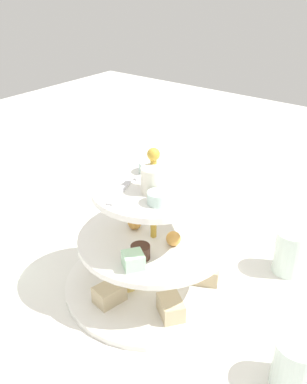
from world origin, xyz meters
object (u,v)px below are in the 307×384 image
(butter_knife_left, at_px, (148,196))
(water_glass_mid_back, at_px, (291,252))
(tiered_serving_stand, at_px, (153,250))
(water_glass_short_left, at_px, (296,364))

(butter_knife_left, height_order, water_glass_mid_back, water_glass_mid_back)
(tiered_serving_stand, distance_m, butter_knife_left, 0.34)
(water_glass_short_left, xyz_separation_m, butter_knife_left, (-0.30, -0.49, -0.04))
(tiered_serving_stand, relative_size, water_glass_mid_back, 3.69)
(tiered_serving_stand, xyz_separation_m, butter_knife_left, (-0.25, -0.21, -0.07))
(tiered_serving_stand, xyz_separation_m, water_glass_mid_back, (-0.18, 0.17, -0.03))
(water_glass_short_left, xyz_separation_m, water_glass_mid_back, (-0.23, -0.10, 0.00))
(water_glass_short_left, relative_size, butter_knife_left, 0.43)
(tiered_serving_stand, height_order, water_glass_mid_back, tiered_serving_stand)
(water_glass_short_left, bearing_deg, water_glass_mid_back, -155.84)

